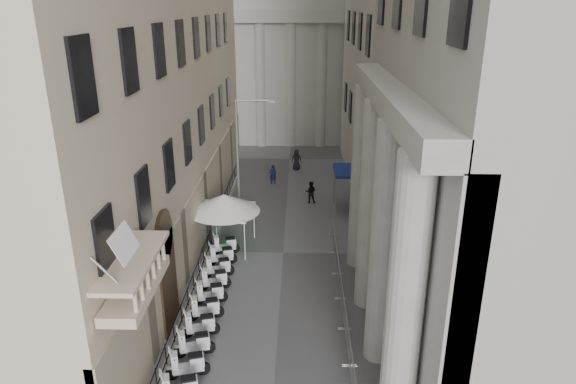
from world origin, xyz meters
The scene contains 22 objects.
iron_fence centered at (-4.30, 18.00, 0.00)m, with size 0.30×28.00×1.40m, color black, non-canonical shape.
blue_awning centered at (4.15, 26.00, 0.00)m, with size 1.60×3.00×3.00m, color navy, non-canonical shape.
scooter_3 centered at (-3.39, 8.47, 0.00)m, with size 0.56×1.40×1.50m, color silver, non-canonical shape.
scooter_4 centered at (-3.39, 9.78, 0.00)m, with size 0.56×1.40×1.50m, color silver, non-canonical shape.
scooter_5 centered at (-3.39, 11.10, 0.00)m, with size 0.56×1.40×1.50m, color silver, non-canonical shape.
scooter_6 centered at (-3.39, 12.41, 0.00)m, with size 0.56×1.40×1.50m, color silver, non-canonical shape.
scooter_7 centered at (-3.39, 13.73, 0.00)m, with size 0.56×1.40×1.50m, color silver, non-canonical shape.
scooter_8 centered at (-3.39, 15.04, 0.00)m, with size 0.56×1.40×1.50m, color silver, non-canonical shape.
scooter_9 centered at (-3.39, 16.36, 0.00)m, with size 0.56×1.40×1.50m, color silver, non-canonical shape.
scooter_10 centered at (-3.39, 17.68, 0.00)m, with size 0.56×1.40×1.50m, color silver, non-canonical shape.
scooter_11 centered at (-3.39, 18.99, 0.00)m, with size 0.56×1.40×1.50m, color silver, non-canonical shape.
barrier_2 centered at (3.02, 10.48, 0.00)m, with size 0.60×2.40×1.10m, color #A3A5AB, non-canonical shape.
barrier_3 centered at (3.02, 12.98, 0.00)m, with size 0.60×2.40×1.10m, color #A3A5AB, non-canonical shape.
barrier_4 centered at (3.02, 15.48, 0.00)m, with size 0.60×2.40×1.10m, color #A3A5AB, non-canonical shape.
barrier_5 centered at (3.02, 17.98, 0.00)m, with size 0.60×2.40×1.10m, color #A3A5AB, non-canonical shape.
barrier_6 centered at (3.02, 20.48, 0.00)m, with size 0.60×2.40×1.10m, color #A3A5AB, non-canonical shape.
security_tent centered at (-3.60, 20.00, 2.84)m, with size 4.19×4.19×3.40m.
street_lamp centered at (-2.87, 24.66, 4.79)m, with size 2.63×0.23×8.05m.
info_kiosk centered at (-4.19, 19.58, 0.99)m, with size 0.61×0.96×1.96m.
pedestrian_a centered at (-1.22, 31.36, 0.80)m, with size 0.58×0.38×1.60m, color black.
pedestrian_b centered at (1.75, 27.31, 0.82)m, with size 0.79×0.62×1.63m, color black.
pedestrian_c centered at (0.66, 35.13, 0.92)m, with size 0.90×0.58×1.84m, color black.
Camera 1 is at (0.91, -7.87, 13.92)m, focal length 32.00 mm.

